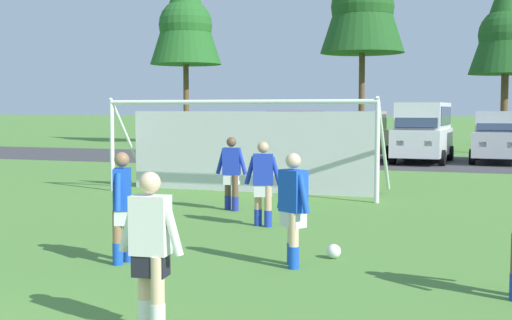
# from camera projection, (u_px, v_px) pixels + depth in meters

# --- Properties ---
(ground_plane) EXTENTS (400.00, 400.00, 0.00)m
(ground_plane) POSITION_uv_depth(u_px,v_px,m) (294.00, 191.00, 19.01)
(ground_plane) COLOR #518438
(parking_lot_strip) EXTENTS (52.00, 8.40, 0.01)m
(parking_lot_strip) POSITION_uv_depth(u_px,v_px,m) (368.00, 161.00, 29.75)
(parking_lot_strip) COLOR #3D3D3F
(parking_lot_strip) RESTS_ON ground
(soccer_ball) EXTENTS (0.22, 0.22, 0.22)m
(soccer_ball) POSITION_uv_depth(u_px,v_px,m) (334.00, 251.00, 10.42)
(soccer_ball) COLOR white
(soccer_ball) RESTS_ON ground
(soccer_goal) EXTENTS (7.44, 1.98, 2.57)m
(soccer_goal) POSITION_uv_depth(u_px,v_px,m) (246.00, 145.00, 18.48)
(soccer_goal) COLOR white
(soccer_goal) RESTS_ON ground
(player_striker_near) EXTENTS (0.75, 0.31, 1.64)m
(player_striker_near) POSITION_uv_depth(u_px,v_px,m) (231.00, 174.00, 15.32)
(player_striker_near) COLOR brown
(player_striker_near) RESTS_ON ground
(player_midfield_center) EXTENTS (0.74, 0.28, 1.64)m
(player_midfield_center) POSITION_uv_depth(u_px,v_px,m) (151.00, 252.00, 6.93)
(player_midfield_center) COLOR beige
(player_midfield_center) RESTS_ON ground
(player_winger_left) EXTENTS (0.38, 0.73, 1.64)m
(player_winger_left) POSITION_uv_depth(u_px,v_px,m) (122.00, 208.00, 10.05)
(player_winger_left) COLOR #936B4C
(player_winger_left) RESTS_ON ground
(player_winger_right) EXTENTS (0.64, 0.51, 1.64)m
(player_winger_right) POSITION_uv_depth(u_px,v_px,m) (293.00, 210.00, 9.83)
(player_winger_right) COLOR beige
(player_winger_right) RESTS_ON ground
(player_trailing_back) EXTENTS (0.75, 0.33, 1.64)m
(player_trailing_back) POSITION_uv_depth(u_px,v_px,m) (263.00, 184.00, 13.22)
(player_trailing_back) COLOR tan
(player_trailing_back) RESTS_ON ground
(parked_car_slot_far_left) EXTENTS (2.36, 4.71, 2.16)m
(parked_car_slot_far_left) POSITION_uv_depth(u_px,v_px,m) (295.00, 134.00, 31.74)
(parked_car_slot_far_left) COLOR red
(parked_car_slot_far_left) RESTS_ON ground
(parked_car_slot_left) EXTENTS (2.25, 4.66, 2.16)m
(parked_car_slot_left) POSITION_uv_depth(u_px,v_px,m) (359.00, 136.00, 29.33)
(parked_car_slot_left) COLOR tan
(parked_car_slot_left) RESTS_ON ground
(parked_car_slot_center_left) EXTENTS (2.34, 4.87, 2.52)m
(parked_car_slot_center_left) POSITION_uv_depth(u_px,v_px,m) (423.00, 131.00, 29.02)
(parked_car_slot_center_left) COLOR silver
(parked_car_slot_center_left) RESTS_ON ground
(parked_car_slot_center) EXTENTS (2.25, 4.66, 2.16)m
(parked_car_slot_center) POSITION_uv_depth(u_px,v_px,m) (499.00, 136.00, 28.87)
(parked_car_slot_center) COLOR #B2B2BC
(parked_car_slot_center) RESTS_ON ground
(tree_left_edge) EXTENTS (4.64, 4.64, 12.36)m
(tree_left_edge) POSITION_uv_depth(u_px,v_px,m) (186.00, 12.00, 44.61)
(tree_left_edge) COLOR brown
(tree_left_edge) RESTS_ON ground
(tree_center_back) EXTENTS (3.59, 3.59, 9.58)m
(tree_center_back) POSITION_uv_depth(u_px,v_px,m) (506.00, 22.00, 34.13)
(tree_center_back) COLOR brown
(tree_center_back) RESTS_ON ground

